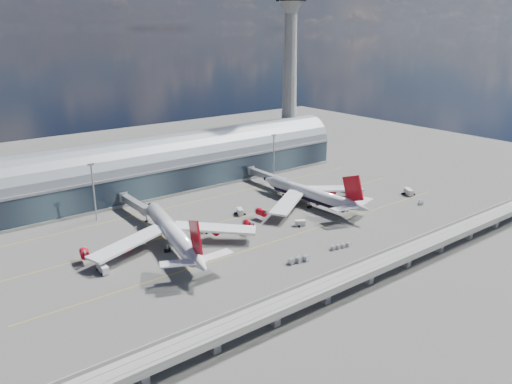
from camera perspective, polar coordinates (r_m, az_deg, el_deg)
ground at (r=205.80m, az=1.00°, el=-4.56°), size 500.00×500.00×0.00m
taxi_lines at (r=222.25m, az=-2.56°, el=-2.81°), size 200.00×80.12×0.01m
terminal at (r=264.37m, az=-9.58°, el=2.96°), size 200.00×30.00×28.00m
control_tower at (r=309.33m, az=3.88°, el=12.95°), size 19.00×19.00×103.00m
guideway at (r=168.08m, az=12.89°, el=-8.53°), size 220.00×8.50×7.20m
floodlight_mast_left at (r=224.41m, az=-18.07°, el=0.17°), size 3.00×0.70×25.70m
floodlight_mast_right at (r=272.14m, az=2.05°, el=4.14°), size 3.00×0.70×25.70m
airliner_left at (r=190.64m, az=-9.41°, el=-4.72°), size 66.98×70.54×21.63m
airliner_right at (r=235.74m, az=6.31°, el=-0.27°), size 63.09×65.94×20.92m
jet_bridge_left at (r=230.87m, az=-13.89°, el=-1.17°), size 4.40×28.00×7.25m
jet_bridge_right at (r=265.94m, az=1.04°, el=1.93°), size 4.40×32.00×7.25m
service_truck_0 at (r=180.49m, az=-17.14°, el=-8.32°), size 2.54×6.93×2.86m
service_truck_1 at (r=212.18m, az=5.06°, el=-3.55°), size 4.74×3.82×2.50m
service_truck_2 at (r=205.93m, az=-5.28°, el=-4.24°), size 7.12×2.89×2.51m
service_truck_3 at (r=261.58m, az=17.03°, el=0.01°), size 5.27×6.78×3.09m
service_truck_4 at (r=223.91m, az=-1.85°, el=-2.25°), size 4.09×5.43×2.86m
service_truck_5 at (r=198.27m, az=-13.30°, el=-5.55°), size 6.10×4.05×2.75m
cargo_train_0 at (r=193.36m, az=9.68°, el=-6.14°), size 8.98×3.50×1.48m
cargo_train_1 at (r=180.27m, az=4.91°, el=-7.72°), size 8.79×3.77×1.93m
cargo_train_2 at (r=250.07m, az=18.33°, el=-1.14°), size 4.64×3.61×1.55m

